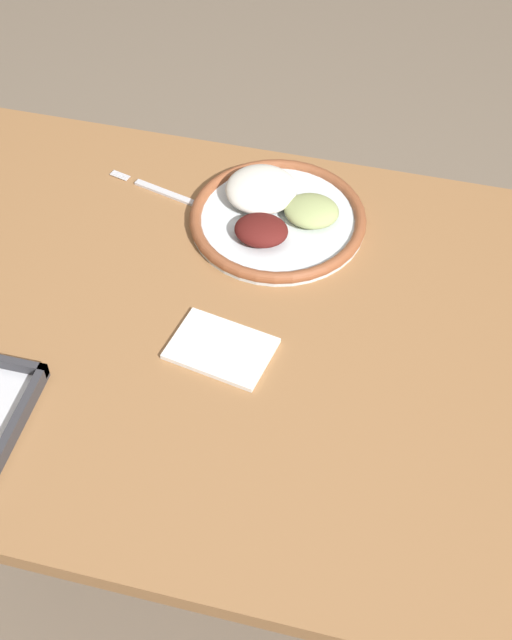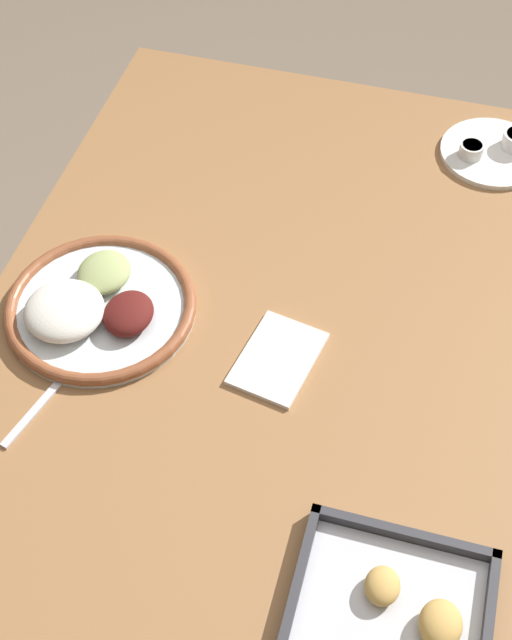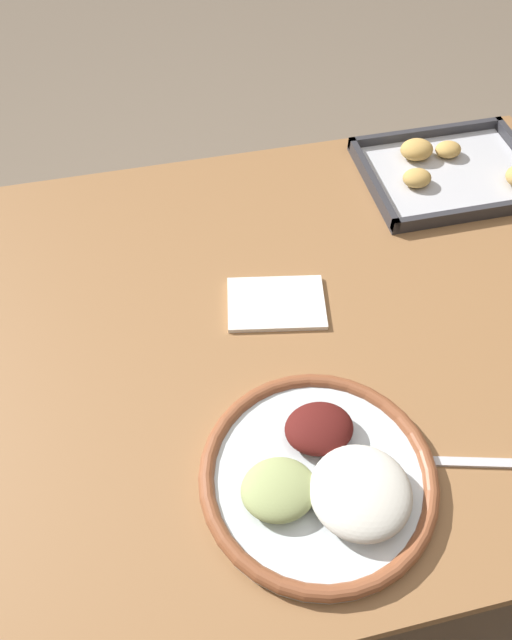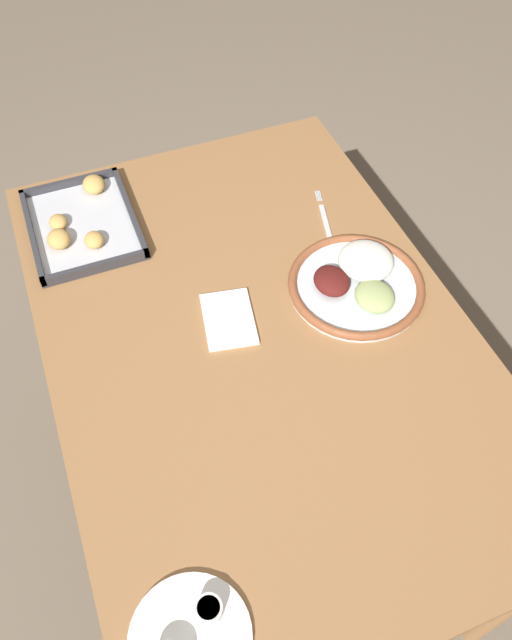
# 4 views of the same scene
# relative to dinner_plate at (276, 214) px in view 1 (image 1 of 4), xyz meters

# --- Properties ---
(ground_plane) EXTENTS (8.00, 8.00, 0.00)m
(ground_plane) POSITION_rel_dinner_plate_xyz_m (-0.04, 0.25, -0.79)
(ground_plane) COLOR #7A6B59
(dining_table) EXTENTS (1.28, 0.86, 0.77)m
(dining_table) POSITION_rel_dinner_plate_xyz_m (-0.04, 0.25, -0.13)
(dining_table) COLOR olive
(dining_table) RESTS_ON ground_plane
(dinner_plate) EXTENTS (0.30, 0.30, 0.05)m
(dinner_plate) POSITION_rel_dinner_plate_xyz_m (0.00, 0.00, 0.00)
(dinner_plate) COLOR silver
(dinner_plate) RESTS_ON dining_table
(fork) EXTENTS (0.21, 0.07, 0.00)m
(fork) POSITION_rel_dinner_plate_xyz_m (0.20, -0.02, -0.01)
(fork) COLOR silver
(fork) RESTS_ON dining_table
(napkin) EXTENTS (0.17, 0.13, 0.01)m
(napkin) POSITION_rel_dinner_plate_xyz_m (0.01, 0.29, -0.01)
(napkin) COLOR white
(napkin) RESTS_ON dining_table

